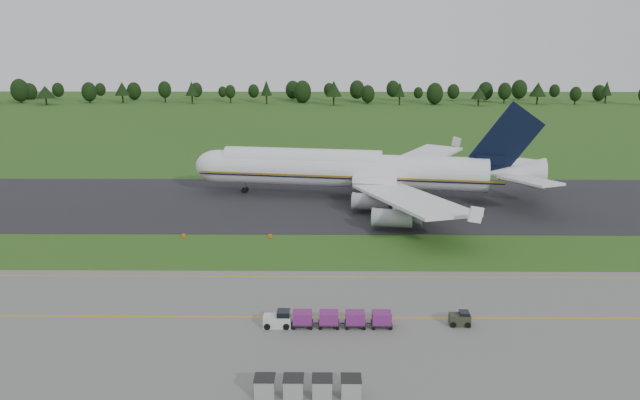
{
  "coord_description": "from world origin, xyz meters",
  "views": [
    {
      "loc": [
        6.0,
        -83.91,
        28.72
      ],
      "look_at": [
        5.17,
        2.0,
        7.05
      ],
      "focal_mm": 35.0,
      "sensor_mm": 36.0,
      "label": 1
    }
  ],
  "objects_px": {
    "baggage_train": "(326,319)",
    "uld_row": "(308,387)",
    "edge_markers": "(227,236)",
    "utility_cart": "(460,320)",
    "aircraft": "(355,170)"
  },
  "relations": [
    {
      "from": "baggage_train",
      "to": "uld_row",
      "type": "bearing_deg",
      "value": -96.46
    },
    {
      "from": "edge_markers",
      "to": "baggage_train",
      "type": "bearing_deg",
      "value": -63.8
    },
    {
      "from": "utility_cart",
      "to": "edge_markers",
      "type": "height_order",
      "value": "utility_cart"
    },
    {
      "from": "aircraft",
      "to": "uld_row",
      "type": "height_order",
      "value": "aircraft"
    },
    {
      "from": "baggage_train",
      "to": "aircraft",
      "type": "bearing_deg",
      "value": 84.45
    },
    {
      "from": "baggage_train",
      "to": "uld_row",
      "type": "xyz_separation_m",
      "value": [
        -1.49,
        -13.16,
        -0.01
      ]
    },
    {
      "from": "aircraft",
      "to": "utility_cart",
      "type": "distance_m",
      "value": 56.69
    },
    {
      "from": "uld_row",
      "to": "edge_markers",
      "type": "relative_size",
      "value": 0.65
    },
    {
      "from": "aircraft",
      "to": "edge_markers",
      "type": "bearing_deg",
      "value": -128.4
    },
    {
      "from": "baggage_train",
      "to": "uld_row",
      "type": "relative_size",
      "value": 1.5
    },
    {
      "from": "utility_cart",
      "to": "edge_markers",
      "type": "relative_size",
      "value": 0.16
    },
    {
      "from": "uld_row",
      "to": "edge_markers",
      "type": "bearing_deg",
      "value": 107.21
    },
    {
      "from": "baggage_train",
      "to": "utility_cart",
      "type": "height_order",
      "value": "baggage_train"
    },
    {
      "from": "baggage_train",
      "to": "utility_cart",
      "type": "xyz_separation_m",
      "value": [
        14.01,
        0.53,
        -0.29
      ]
    },
    {
      "from": "uld_row",
      "to": "edge_markers",
      "type": "height_order",
      "value": "uld_row"
    }
  ]
}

